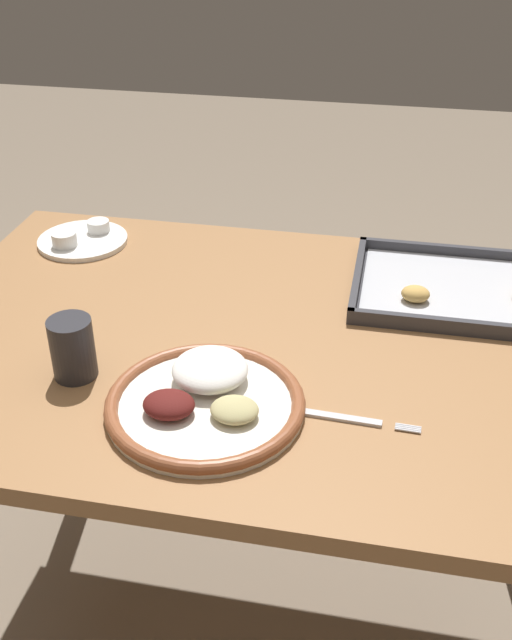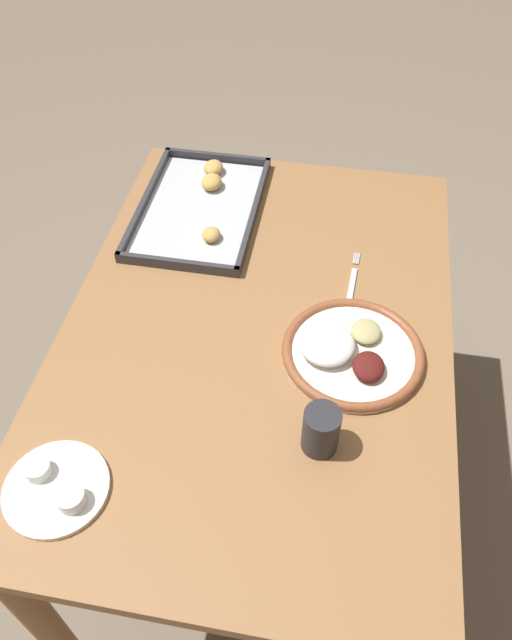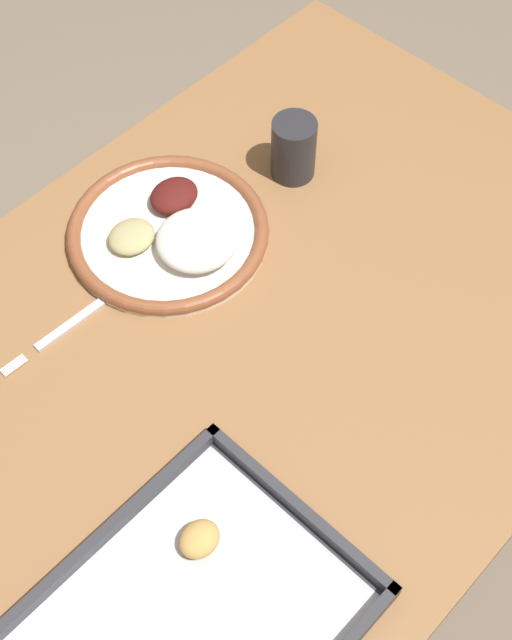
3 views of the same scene
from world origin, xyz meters
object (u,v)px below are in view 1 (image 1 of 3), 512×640
object	(u,v)px
dinner_plate	(205,399)
baking_tray	(482,291)
fork	(338,417)
saucer_plate	(82,238)
drinking_cup	(73,348)

from	to	relation	value
dinner_plate	baking_tray	xyz separation A→B (m)	(0.40, 0.39, -0.00)
fork	saucer_plate	bearing A→B (deg)	144.00
dinner_plate	saucer_plate	world-z (taller)	dinner_plate
saucer_plate	baking_tray	bearing A→B (deg)	-4.65
dinner_plate	drinking_cup	size ratio (longest dim) A/B	2.97
dinner_plate	fork	size ratio (longest dim) A/B	1.38
saucer_plate	baking_tray	size ratio (longest dim) A/B	0.41
dinner_plate	saucer_plate	size ratio (longest dim) A/B	1.58
fork	baking_tray	xyz separation A→B (m)	(0.21, 0.38, 0.01)
fork	drinking_cup	xyz separation A→B (m)	(-0.40, 0.03, 0.04)
baking_tray	saucer_plate	bearing A→B (deg)	175.35
dinner_plate	fork	distance (m)	0.19
dinner_plate	drinking_cup	world-z (taller)	drinking_cup
baking_tray	drinking_cup	size ratio (longest dim) A/B	4.54
dinner_plate	baking_tray	bearing A→B (deg)	44.66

